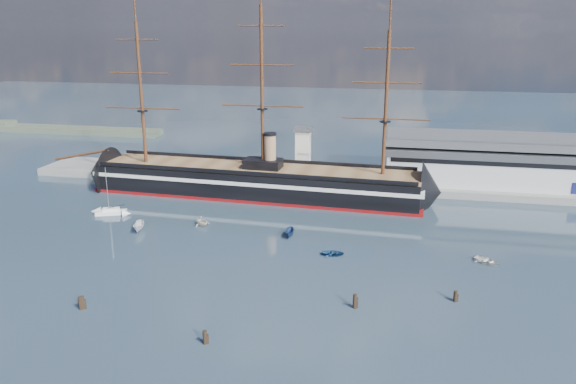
# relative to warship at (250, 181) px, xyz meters

# --- Properties ---
(ground) EXTENTS (600.00, 600.00, 0.00)m
(ground) POSITION_rel_warship_xyz_m (9.42, -20.00, -4.04)
(ground) COLOR #273640
(ground) RESTS_ON ground
(quay) EXTENTS (180.00, 18.00, 2.00)m
(quay) POSITION_rel_warship_xyz_m (19.42, 16.00, -4.04)
(quay) COLOR slate
(quay) RESTS_ON ground
(warehouse) EXTENTS (63.00, 21.00, 11.60)m
(warehouse) POSITION_rel_warship_xyz_m (67.42, 20.00, 3.95)
(warehouse) COLOR #B7BABC
(warehouse) RESTS_ON ground
(quay_tower) EXTENTS (5.00, 5.00, 15.00)m
(quay_tower) POSITION_rel_warship_xyz_m (12.42, 13.00, 5.72)
(quay_tower) COLOR silver
(quay_tower) RESTS_ON ground
(shoreline) EXTENTS (120.00, 10.00, 4.00)m
(shoreline) POSITION_rel_warship_xyz_m (-129.81, 75.00, -2.59)
(shoreline) COLOR #3F4C38
(shoreline) RESTS_ON ground
(warship) EXTENTS (113.25, 20.54, 53.94)m
(warship) POSITION_rel_warship_xyz_m (0.00, 0.00, 0.00)
(warship) COLOR black
(warship) RESTS_ON ground
(sailboat) EXTENTS (7.76, 4.71, 11.95)m
(sailboat) POSITION_rel_warship_xyz_m (-29.20, -23.17, -3.28)
(sailboat) COLOR white
(sailboat) RESTS_ON ground
(motorboat_a) EXTENTS (6.70, 3.75, 2.53)m
(motorboat_a) POSITION_rel_warship_xyz_m (-17.19, -32.57, -4.04)
(motorboat_a) COLOR white
(motorboat_a) RESTS_ON ground
(motorboat_b) EXTENTS (1.41, 2.95, 1.33)m
(motorboat_b) POSITION_rel_warship_xyz_m (27.78, -37.71, -4.04)
(motorboat_b) COLOR navy
(motorboat_b) RESTS_ON ground
(motorboat_c) EXTENTS (5.60, 2.40, 2.19)m
(motorboat_c) POSITION_rel_warship_xyz_m (17.07, -29.31, -4.04)
(motorboat_c) COLOR navy
(motorboat_c) RESTS_ON ground
(motorboat_d) EXTENTS (6.43, 7.28, 2.51)m
(motorboat_d) POSITION_rel_warship_xyz_m (-4.43, -26.40, -4.04)
(motorboat_d) COLOR beige
(motorboat_d) RESTS_ON ground
(motorboat_e) EXTENTS (2.94, 3.32, 1.49)m
(motorboat_e) POSITION_rel_warship_xyz_m (57.80, -35.64, -4.04)
(motorboat_e) COLOR silver
(motorboat_e) RESTS_ON ground
(piling_near_left) EXTENTS (0.64, 0.64, 2.94)m
(piling_near_left) POSITION_rel_warship_xyz_m (-10.00, -68.56, -4.04)
(piling_near_left) COLOR black
(piling_near_left) RESTS_ON ground
(piling_near_mid) EXTENTS (0.64, 0.64, 2.83)m
(piling_near_mid) POSITION_rel_warship_xyz_m (13.56, -74.39, -4.04)
(piling_near_mid) COLOR black
(piling_near_mid) RESTS_ON ground
(piling_near_right) EXTENTS (0.64, 0.64, 3.21)m
(piling_near_right) POSITION_rel_warship_xyz_m (34.05, -59.13, -4.04)
(piling_near_right) COLOR black
(piling_near_right) RESTS_ON ground
(piling_far_right) EXTENTS (0.64, 0.64, 2.67)m
(piling_far_right) POSITION_rel_warship_xyz_m (50.46, -53.41, -4.04)
(piling_far_right) COLOR black
(piling_far_right) RESTS_ON ground
(piling_extra) EXTENTS (0.64, 0.64, 2.98)m
(piling_extra) POSITION_rel_warship_xyz_m (-9.74, -68.42, -4.04)
(piling_extra) COLOR black
(piling_extra) RESTS_ON ground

